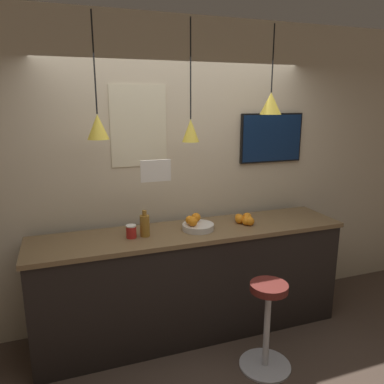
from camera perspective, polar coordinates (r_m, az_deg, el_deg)
ground_plane at (r=3.33m, az=4.52°, el=-26.54°), size 14.00×14.00×0.00m
back_wall at (r=3.65m, az=-2.21°, el=2.70°), size 8.00×0.06×2.90m
service_counter at (r=3.58m, az=-0.00°, el=-13.45°), size 2.84×0.62×1.02m
bar_stool at (r=3.24m, az=11.40°, el=-18.49°), size 0.43×0.43×0.75m
fruit_bowl at (r=3.37m, az=0.71°, el=-4.97°), size 0.28×0.28×0.14m
orange_pile at (r=3.57m, az=8.27°, el=-4.17°), size 0.18×0.24×0.09m
juice_bottle at (r=3.22m, az=-7.21°, el=-5.05°), size 0.08×0.08×0.23m
spread_jar at (r=3.21m, az=-9.24°, el=-5.95°), size 0.09×0.09×0.11m
pendant_lamp_left at (r=3.06m, az=-14.16°, el=9.76°), size 0.17×0.17×0.95m
pendant_lamp_middle at (r=3.23m, az=-0.21°, el=9.55°), size 0.15×0.15×1.00m
pendant_lamp_right at (r=3.55m, az=11.92°, el=13.11°), size 0.20×0.20×0.77m
mounted_tv at (r=3.97m, az=12.01°, el=8.05°), size 0.70×0.04×0.50m
hanging_menu_board at (r=2.91m, az=-5.54°, el=3.23°), size 0.24×0.01×0.17m
wall_poster at (r=3.46m, az=-8.13°, el=9.90°), size 0.51×0.01×0.73m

